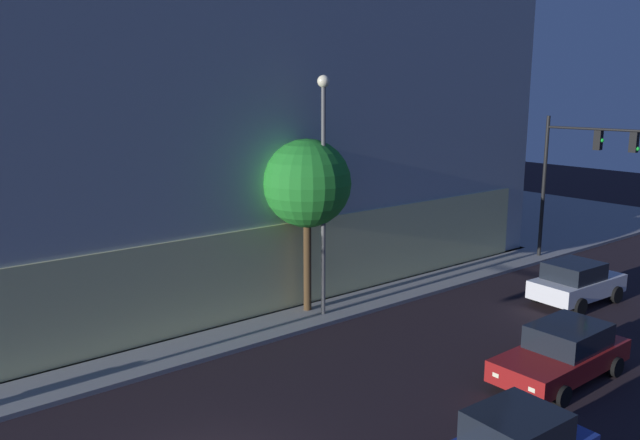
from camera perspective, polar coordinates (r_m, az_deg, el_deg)
The scene contains 6 objects.
modern_building at distance 35.47m, azimuth -14.46°, elevation 9.67°, with size 28.85×26.94×14.97m.
traffic_light_far_corner at distance 32.66m, azimuth 22.04°, elevation 4.83°, with size 0.57×4.64×6.99m.
street_lamp_sidewalk at distance 22.89m, azimuth 0.30°, elevation 4.49°, with size 0.44×0.44×8.74m.
sidewalk_tree at distance 23.43m, azimuth -1.16°, elevation 3.24°, with size 3.26×3.26×6.51m.
car_red at distance 20.48m, azimuth 20.87°, elevation -11.00°, with size 4.75×2.16×1.62m.
car_white at distance 27.50m, azimuth 21.91°, elevation -5.16°, with size 4.13×2.28×1.70m.
Camera 1 is at (-5.60, -11.02, 8.43)m, focal length 35.84 mm.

